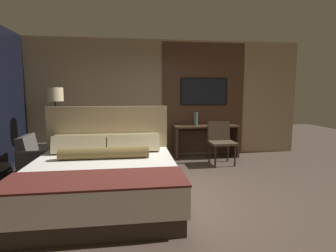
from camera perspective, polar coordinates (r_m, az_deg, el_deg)
The scene contains 9 objects.
ground_plane at distance 4.12m, azimuth 1.06°, elevation -14.84°, with size 16.00×16.00×0.00m, color #4C3D33.
wall_back_tv_panel at distance 6.41m, azimuth -1.23°, elevation 5.95°, with size 7.20×0.09×2.80m.
bed at distance 3.93m, azimuth -13.79°, elevation -10.70°, with size 2.06×2.15×1.31m.
desk at distance 6.42m, azimuth 8.13°, elevation -2.13°, with size 1.55×0.49×0.77m.
tv at distance 6.53m, azimuth 7.82°, elevation 7.44°, with size 1.17×0.04×0.66m.
desk_chair at distance 5.86m, azimuth 11.37°, elevation -2.64°, with size 0.55×0.54×0.92m.
armchair_by_window at distance 5.43m, azimuth -25.08°, elevation -7.13°, with size 0.86×0.87×0.78m.
floor_lamp at distance 5.90m, azimuth -23.39°, elevation 5.08°, with size 0.34×0.34×1.66m.
vase_tall at distance 6.34m, azimuth 6.08°, elevation 1.57°, with size 0.09×0.09×0.32m.
Camera 1 is at (-0.59, -3.77, 1.56)m, focal length 28.00 mm.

